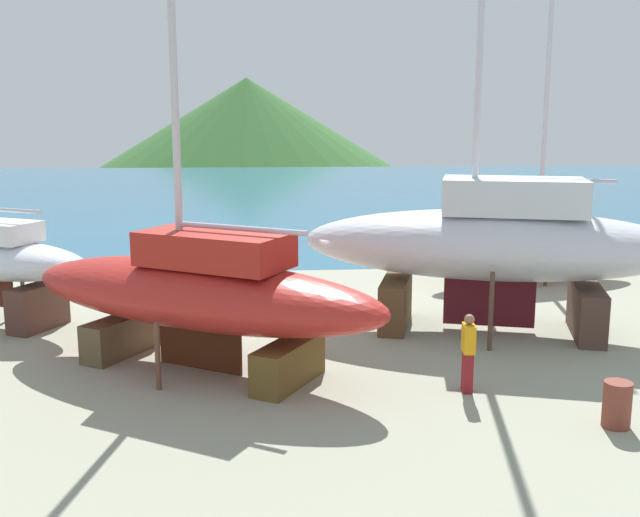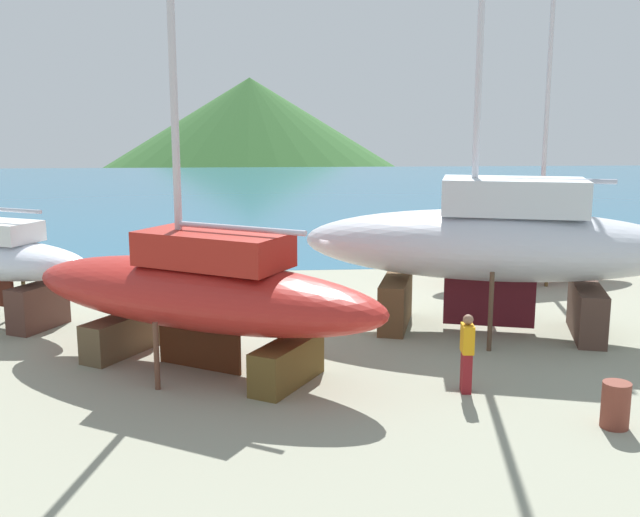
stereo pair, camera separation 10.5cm
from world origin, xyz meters
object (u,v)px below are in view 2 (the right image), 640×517
worker (467,352)px  sailboat_small_center (530,233)px  barrel_rust_far (616,405)px  sailboat_mid_port (199,292)px  sailboat_far_slipway (493,243)px  barrel_tipped_right (156,291)px

worker → sailboat_small_center: bearing=70.1°
sailboat_small_center → barrel_rust_far: size_ratio=13.65×
sailboat_mid_port → worker: 6.14m
sailboat_mid_port → sailboat_small_center: size_ratio=1.07×
sailboat_small_center → barrel_rust_far: bearing=-115.3°
sailboat_small_center → sailboat_far_slipway: sailboat_far_slipway is taller
barrel_tipped_right → sailboat_small_center: bearing=11.7°
sailboat_small_center → worker: bearing=-128.4°
worker → barrel_tipped_right: bearing=139.6°
sailboat_far_slipway → barrel_rust_far: (0.43, -6.49, -1.99)m
worker → barrel_rust_far: worker is taller
barrel_rust_far → sailboat_mid_port: bearing=154.1°
sailboat_far_slipway → barrel_tipped_right: (-9.57, 3.56, -2.01)m
sailboat_mid_port → barrel_tipped_right: size_ratio=15.34×
sailboat_far_slipway → worker: size_ratio=9.19×
sailboat_far_slipway → sailboat_mid_port: bearing=34.6°
worker → barrel_tipped_right: (-7.68, 8.06, -0.47)m
worker → sailboat_far_slipway: bearing=73.1°
sailboat_small_center → barrel_tipped_right: sailboat_small_center is taller
sailboat_small_center → worker: sailboat_small_center is taller
sailboat_mid_port → worker: size_ratio=7.56×
sailboat_mid_port → sailboat_far_slipway: 8.09m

